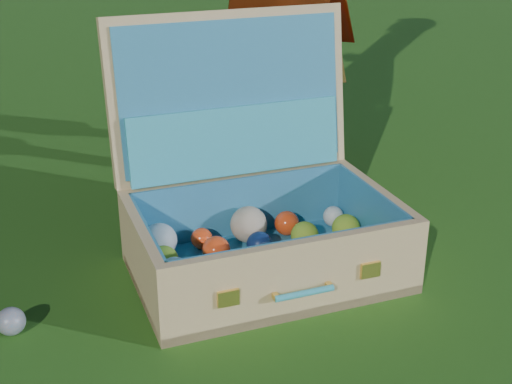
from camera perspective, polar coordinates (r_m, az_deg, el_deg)
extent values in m
plane|color=#215114|center=(1.91, 1.91, -6.75)|extent=(60.00, 60.00, 0.00)
sphere|color=teal|center=(1.76, -19.01, -9.76)|extent=(0.07, 0.07, 0.07)
cube|color=tan|center=(1.91, 0.78, -6.33)|extent=(0.71, 0.50, 0.02)
cube|color=tan|center=(1.70, 3.45, -7.05)|extent=(0.68, 0.07, 0.20)
cube|color=tan|center=(2.05, -1.39, -1.36)|extent=(0.68, 0.07, 0.20)
cube|color=tan|center=(1.79, -9.09, -5.59)|extent=(0.05, 0.40, 0.20)
cube|color=tan|center=(2.00, 9.59, -2.36)|extent=(0.05, 0.40, 0.20)
cube|color=teal|center=(1.90, 0.78, -5.91)|extent=(0.66, 0.45, 0.01)
cube|color=teal|center=(1.70, 3.25, -6.44)|extent=(0.63, 0.05, 0.18)
cube|color=teal|center=(2.03, -1.24, -1.21)|extent=(0.63, 0.05, 0.18)
cube|color=teal|center=(1.79, -8.61, -5.16)|extent=(0.04, 0.40, 0.18)
cube|color=teal|center=(1.99, 9.22, -2.11)|extent=(0.04, 0.40, 0.18)
cube|color=tan|center=(2.00, -2.13, 7.86)|extent=(0.69, 0.16, 0.45)
cube|color=teal|center=(1.98, -1.92, 7.80)|extent=(0.63, 0.12, 0.40)
cube|color=teal|center=(1.99, -1.59, 4.14)|extent=(0.61, 0.09, 0.19)
cube|color=#F2C659|center=(1.63, -2.23, -8.49)|extent=(0.05, 0.01, 0.04)
cube|color=#F2C659|center=(1.76, 9.14, -6.18)|extent=(0.05, 0.01, 0.04)
cylinder|color=teal|center=(1.68, 3.90, -8.08)|extent=(0.15, 0.03, 0.02)
cube|color=#F2C659|center=(1.66, 1.60, -8.38)|extent=(0.02, 0.02, 0.01)
cube|color=#F2C659|center=(1.71, 5.87, -7.49)|extent=(0.02, 0.02, 0.01)
sphere|color=#9ABB2D|center=(1.69, -5.21, -8.67)|extent=(0.06, 0.06, 0.06)
sphere|color=#9ABB2D|center=(1.73, -1.58, -7.66)|extent=(0.07, 0.07, 0.07)
sphere|color=#B19F17|center=(1.76, 2.62, -6.73)|extent=(0.09, 0.09, 0.09)
sphere|color=#B19F17|center=(1.81, 6.71, -6.10)|extent=(0.08, 0.08, 0.08)
sphere|color=#B80E24|center=(1.88, 9.36, -5.52)|extent=(0.06, 0.06, 0.06)
sphere|color=silver|center=(1.78, -6.51, -6.53)|extent=(0.09, 0.09, 0.09)
sphere|color=#CDB391|center=(1.80, -2.76, -6.44)|extent=(0.07, 0.07, 0.07)
sphere|color=#0E2049|center=(1.84, 1.02, -5.34)|extent=(0.09, 0.09, 0.09)
sphere|color=#B80E24|center=(1.90, 4.55, -4.99)|extent=(0.05, 0.05, 0.05)
sphere|color=#9ABB2D|center=(1.94, 8.21, -4.18)|extent=(0.08, 0.08, 0.08)
sphere|color=#9ABB2D|center=(1.86, -7.39, -5.44)|extent=(0.08, 0.08, 0.08)
sphere|color=#FF4415|center=(1.90, -3.21, -4.65)|extent=(0.08, 0.08, 0.08)
sphere|color=#0E2049|center=(1.93, 0.28, -4.20)|extent=(0.07, 0.07, 0.07)
sphere|color=#9ABB2D|center=(1.97, 3.92, -3.47)|extent=(0.08, 0.08, 0.08)
sphere|color=#9ABB2D|center=(2.02, 7.21, -2.88)|extent=(0.08, 0.08, 0.08)
sphere|color=silver|center=(1.94, -7.73, -3.87)|extent=(0.10, 0.10, 0.10)
sphere|color=#FF4415|center=(1.97, -4.36, -3.73)|extent=(0.06, 0.06, 0.06)
sphere|color=#CDB391|center=(2.00, -0.59, -2.61)|extent=(0.10, 0.10, 0.10)
sphere|color=#FF4415|center=(2.04, 2.48, -2.51)|extent=(0.07, 0.07, 0.07)
sphere|color=silver|center=(2.11, 6.21, -1.95)|extent=(0.06, 0.06, 0.06)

